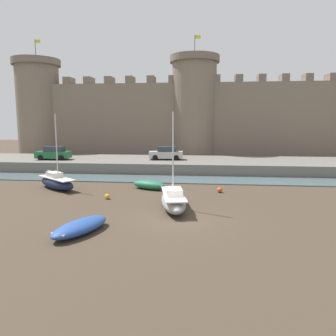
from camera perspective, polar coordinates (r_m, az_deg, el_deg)
ground_plane at (r=20.32m, az=1.70°, el=-8.85°), size 160.00×160.00×0.00m
water_channel at (r=33.44m, az=3.51°, el=-2.01°), size 80.00×4.50×0.10m
quay_road at (r=40.51m, az=4.00°, el=0.60°), size 62.04×10.00×1.26m
castle at (r=51.04m, az=4.55°, el=9.39°), size 57.50×7.46×18.64m
sailboat_near_channel_left at (r=30.44m, az=-18.82°, el=-2.36°), size 4.95×4.34×6.58m
rowboat_foreground_right at (r=18.35m, az=-15.03°, el=-9.82°), size 2.82×4.26×0.70m
sailboat_midflat_left at (r=22.29m, az=0.93°, el=-5.61°), size 2.54×5.66×6.56m
rowboat_foreground_left at (r=28.84m, az=-3.26°, el=-2.92°), size 3.47×2.37×0.79m
mooring_buoy_mid_mud at (r=27.85m, az=9.00°, el=-3.80°), size 0.44×0.44×0.44m
mooring_buoy_near_shore at (r=25.69m, az=-10.53°, el=-4.90°), size 0.40×0.40×0.40m
car_quay_east at (r=40.24m, az=-0.30°, el=2.59°), size 4.21×2.10×1.62m
car_quay_centre_east at (r=42.70m, az=-19.30°, el=2.45°), size 4.21×2.10×1.62m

